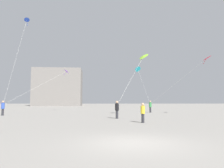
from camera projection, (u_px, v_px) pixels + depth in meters
name	position (u px, v px, depth m)	size (l,w,h in m)	color
ground_plane	(134.00, 143.00, 8.55)	(300.00, 300.00, 0.00)	gray
person_in_green	(150.00, 106.00, 31.97)	(0.40, 0.40, 1.83)	#2D2D33
person_in_black	(117.00, 109.00, 20.80)	(0.39, 0.39, 1.77)	#2D2D33
person_in_blue	(3.00, 107.00, 25.24)	(0.39, 0.39, 1.80)	#2D2D33
person_in_yellow	(143.00, 112.00, 16.70)	(0.35, 0.35, 1.60)	#2D2D33
kite_violet_diamond	(66.00, 71.00, 36.28)	(6.33, 11.06, 6.10)	purple
kite_cyan_diamond	(138.00, 69.00, 46.87)	(1.64, 15.10, 8.35)	#1EB2C6
kite_cobalt_diamond	(26.00, 22.00, 28.83)	(2.01, 3.10, 12.05)	blue
kite_lime_diamond	(143.00, 56.00, 25.52)	(4.35, 4.88, 6.42)	#8CD12D
kite_crimson_delta	(206.00, 59.00, 26.66)	(6.43, 6.93, 6.25)	red
building_left_hall	(59.00, 88.00, 82.48)	(18.61, 12.77, 14.37)	gray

